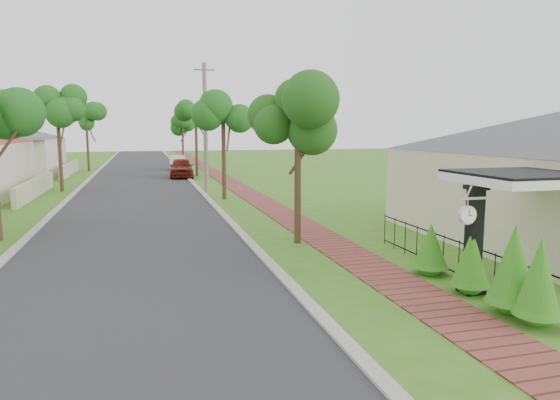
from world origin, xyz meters
name	(u,v)px	position (x,y,z in m)	size (l,w,h in m)	color
ground	(270,296)	(0.00, 0.00, 0.00)	(160.00, 160.00, 0.00)	#3B761C
road	(139,193)	(-3.00, 20.00, 0.00)	(7.00, 120.00, 0.02)	#28282B
kerb_right	(200,191)	(0.65, 20.00, 0.00)	(0.30, 120.00, 0.10)	#9E9E99
kerb_left	(73,195)	(-6.65, 20.00, 0.00)	(0.30, 120.00, 0.10)	#9E9E99
sidewalk	(242,190)	(3.25, 20.00, 0.00)	(1.50, 120.00, 0.03)	brown
porch_post	(473,245)	(4.55, -1.00, 1.12)	(0.48, 0.48, 2.52)	black
picket_fence	(459,259)	(4.90, 0.00, 0.53)	(0.03, 8.02, 1.00)	black
street_trees	(139,118)	(-2.87, 26.84, 4.54)	(10.70, 37.65, 5.89)	#382619
hedge_row	(487,266)	(4.45, -1.63, 0.81)	(0.90, 4.49, 1.96)	#236B15
parked_car_red	(181,168)	(0.21, 29.26, 0.76)	(1.80, 4.46, 1.52)	#62190E
parked_car_white	(177,163)	(0.40, 36.80, 0.67)	(1.41, 4.05, 1.33)	silver
near_tree	(298,121)	(2.20, 4.97, 4.01)	(1.96, 1.96, 5.04)	#382619
utility_pole	(205,128)	(0.90, 18.88, 3.83)	(1.20, 0.24, 7.54)	gray
station_clock	(468,214)	(4.06, -1.40, 1.95)	(0.69, 0.13, 0.59)	silver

